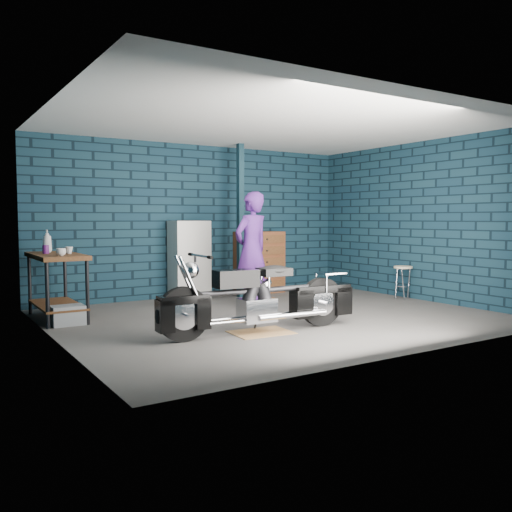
% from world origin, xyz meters
% --- Properties ---
extents(ground, '(6.00, 6.00, 0.00)m').
position_xyz_m(ground, '(0.00, 0.00, 0.00)').
color(ground, '#484643').
rests_on(ground, ground).
extents(room_walls, '(6.02, 5.01, 2.71)m').
position_xyz_m(room_walls, '(0.00, 0.55, 1.90)').
color(room_walls, '#102736').
rests_on(room_walls, ground).
extents(support_post, '(0.10, 0.10, 2.70)m').
position_xyz_m(support_post, '(0.55, 1.95, 1.35)').
color(support_post, '#102832').
rests_on(support_post, ground).
extents(workbench, '(0.60, 1.40, 0.91)m').
position_xyz_m(workbench, '(-2.68, 1.47, 0.46)').
color(workbench, brown).
rests_on(workbench, ground).
extents(drip_mat, '(0.75, 0.58, 0.01)m').
position_xyz_m(drip_mat, '(-0.77, -0.79, 0.00)').
color(drip_mat, olive).
rests_on(drip_mat, ground).
extents(motorcycle, '(2.28, 0.75, 0.99)m').
position_xyz_m(motorcycle, '(-0.77, -0.79, 0.49)').
color(motorcycle, black).
rests_on(motorcycle, ground).
extents(person, '(0.75, 0.58, 1.81)m').
position_xyz_m(person, '(0.16, 0.94, 0.91)').
color(person, '#4C1F76').
rests_on(person, ground).
extents(storage_bin, '(0.41, 0.29, 0.26)m').
position_xyz_m(storage_bin, '(-2.66, 0.97, 0.13)').
color(storage_bin, gray).
rests_on(storage_bin, ground).
extents(locker, '(0.63, 0.45, 1.35)m').
position_xyz_m(locker, '(-0.31, 2.23, 0.68)').
color(locker, beige).
rests_on(locker, ground).
extents(tool_chest, '(0.86, 0.48, 1.15)m').
position_xyz_m(tool_chest, '(1.14, 2.23, 0.57)').
color(tool_chest, brown).
rests_on(tool_chest, ground).
extents(shop_stool, '(0.39, 0.39, 0.58)m').
position_xyz_m(shop_stool, '(2.78, 0.21, 0.29)').
color(shop_stool, beige).
rests_on(shop_stool, ground).
extents(cup_a, '(0.15, 0.15, 0.10)m').
position_xyz_m(cup_a, '(-2.71, 1.03, 0.96)').
color(cup_a, beige).
rests_on(cup_a, workbench).
extents(cup_b, '(0.12, 0.12, 0.10)m').
position_xyz_m(cup_b, '(-2.52, 1.40, 0.96)').
color(cup_b, beige).
rests_on(cup_b, workbench).
extents(mug_purple, '(0.11, 0.11, 0.12)m').
position_xyz_m(mug_purple, '(-2.79, 1.58, 0.97)').
color(mug_purple, '#551861').
rests_on(mug_purple, workbench).
extents(bottle, '(0.15, 0.15, 0.33)m').
position_xyz_m(bottle, '(-2.72, 1.85, 1.07)').
color(bottle, gray).
rests_on(bottle, workbench).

